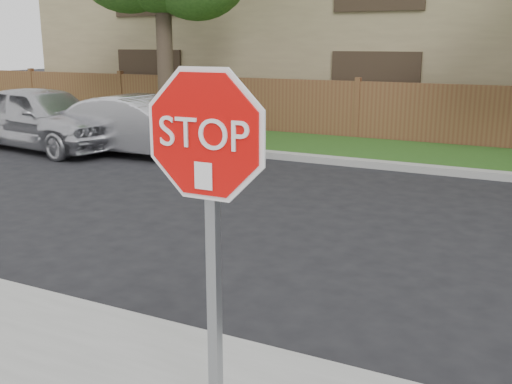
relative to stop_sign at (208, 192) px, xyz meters
The scene contains 5 objects.
far_curb 9.82m from the stop_sign, 85.33° to the left, with size 70.00×0.30×0.15m, color gray.
grass_strip 11.45m from the stop_sign, 86.01° to the left, with size 70.00×3.00×0.12m, color #1E4714.
stop_sign is the anchor object (origin of this frame).
sedan_far_left 12.70m from the stop_sign, 140.21° to the left, with size 1.88×4.68×1.59m, color #B7B7BC.
sedan_left 11.08m from the stop_sign, 129.58° to the left, with size 1.48×4.24×1.40m, color #A8A8AC.
Camera 1 is at (0.89, -4.20, 2.63)m, focal length 42.00 mm.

